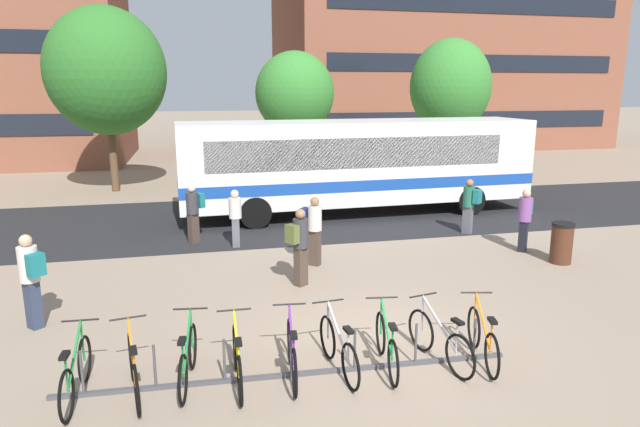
{
  "coord_description": "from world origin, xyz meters",
  "views": [
    {
      "loc": [
        -2.97,
        -8.23,
        4.28
      ],
      "look_at": [
        -0.13,
        4.08,
        1.4
      ],
      "focal_mm": 30.97,
      "sensor_mm": 36.0,
      "label": 1
    }
  ],
  "objects_px": {
    "commuter_teal_pack_4": "(525,216)",
    "commuter_navy_pack_5": "(235,214)",
    "parked_bicycle_green_2": "(188,360)",
    "commuter_teal_pack_2": "(194,209)",
    "parked_bicycle_silver_7": "(440,341)",
    "parked_bicycle_silver_5": "(338,349)",
    "parked_bicycle_purple_4": "(292,354)",
    "parked_bicycle_orange_8": "(483,339)",
    "street_tree_1": "(295,93)",
    "city_bus": "(359,163)",
    "parked_bicycle_green_0": "(76,374)",
    "trash_bin": "(562,243)",
    "commuter_olive_pack_1": "(300,242)",
    "commuter_teal_pack_6": "(470,203)",
    "commuter_teal_pack_3": "(31,275)",
    "parked_bicycle_yellow_3": "(237,361)",
    "parked_bicycle_orange_1": "(133,370)",
    "street_tree_0": "(106,71)",
    "street_tree_2": "(450,87)",
    "commuter_navy_pack_0": "(313,226)"
  },
  "relations": [
    {
      "from": "parked_bicycle_silver_7",
      "to": "parked_bicycle_orange_8",
      "type": "height_order",
      "value": "same"
    },
    {
      "from": "parked_bicycle_green_2",
      "to": "commuter_teal_pack_4",
      "type": "relative_size",
      "value": 1.01
    },
    {
      "from": "parked_bicycle_orange_1",
      "to": "street_tree_0",
      "type": "relative_size",
      "value": 0.23
    },
    {
      "from": "commuter_teal_pack_2",
      "to": "commuter_teal_pack_6",
      "type": "xyz_separation_m",
      "value": [
        8.02,
        -0.81,
        -0.02
      ]
    },
    {
      "from": "commuter_navy_pack_5",
      "to": "street_tree_2",
      "type": "xyz_separation_m",
      "value": [
        11.17,
        10.23,
        3.42
      ]
    },
    {
      "from": "commuter_teal_pack_4",
      "to": "parked_bicycle_green_2",
      "type": "bearing_deg",
      "value": -17.26
    },
    {
      "from": "parked_bicycle_green_0",
      "to": "trash_bin",
      "type": "bearing_deg",
      "value": -66.8
    },
    {
      "from": "street_tree_0",
      "to": "parked_bicycle_orange_8",
      "type": "bearing_deg",
      "value": -66.03
    },
    {
      "from": "city_bus",
      "to": "parked_bicycle_silver_5",
      "type": "height_order",
      "value": "city_bus"
    },
    {
      "from": "commuter_teal_pack_4",
      "to": "commuter_navy_pack_5",
      "type": "xyz_separation_m",
      "value": [
        -7.46,
        2.18,
        -0.05
      ]
    },
    {
      "from": "trash_bin",
      "to": "commuter_navy_pack_5",
      "type": "bearing_deg",
      "value": 156.94
    },
    {
      "from": "parked_bicycle_yellow_3",
      "to": "commuter_olive_pack_1",
      "type": "bearing_deg",
      "value": -22.47
    },
    {
      "from": "city_bus",
      "to": "commuter_navy_pack_5",
      "type": "bearing_deg",
      "value": -146.61
    },
    {
      "from": "parked_bicycle_green_2",
      "to": "commuter_teal_pack_2",
      "type": "height_order",
      "value": "commuter_teal_pack_2"
    },
    {
      "from": "commuter_navy_pack_0",
      "to": "commuter_navy_pack_5",
      "type": "xyz_separation_m",
      "value": [
        -1.73,
        2.09,
        -0.08
      ]
    },
    {
      "from": "parked_bicycle_orange_8",
      "to": "street_tree_1",
      "type": "bearing_deg",
      "value": 11.79
    },
    {
      "from": "city_bus",
      "to": "parked_bicycle_silver_7",
      "type": "height_order",
      "value": "city_bus"
    },
    {
      "from": "parked_bicycle_purple_4",
      "to": "commuter_navy_pack_5",
      "type": "height_order",
      "value": "commuter_navy_pack_5"
    },
    {
      "from": "parked_bicycle_green_2",
      "to": "street_tree_0",
      "type": "height_order",
      "value": "street_tree_0"
    },
    {
      "from": "parked_bicycle_purple_4",
      "to": "street_tree_2",
      "type": "distance_m",
      "value": 21.06
    },
    {
      "from": "parked_bicycle_silver_7",
      "to": "parked_bicycle_silver_5",
      "type": "bearing_deg",
      "value": 75.48
    },
    {
      "from": "parked_bicycle_green_0",
      "to": "commuter_teal_pack_6",
      "type": "bearing_deg",
      "value": -51.17
    },
    {
      "from": "commuter_teal_pack_6",
      "to": "street_tree_0",
      "type": "distance_m",
      "value": 15.42
    },
    {
      "from": "parked_bicycle_green_2",
      "to": "parked_bicycle_purple_4",
      "type": "distance_m",
      "value": 1.53
    },
    {
      "from": "city_bus",
      "to": "commuter_teal_pack_4",
      "type": "distance_m",
      "value": 6.17
    },
    {
      "from": "parked_bicycle_green_2",
      "to": "street_tree_0",
      "type": "distance_m",
      "value": 17.64
    },
    {
      "from": "commuter_navy_pack_5",
      "to": "street_tree_0",
      "type": "bearing_deg",
      "value": -150.97
    },
    {
      "from": "parked_bicycle_purple_4",
      "to": "parked_bicycle_orange_8",
      "type": "height_order",
      "value": "same"
    },
    {
      "from": "parked_bicycle_purple_4",
      "to": "commuter_navy_pack_5",
      "type": "xyz_separation_m",
      "value": [
        -0.25,
        7.34,
        0.53
      ]
    },
    {
      "from": "parked_bicycle_orange_8",
      "to": "commuter_teal_pack_2",
      "type": "bearing_deg",
      "value": 41.66
    },
    {
      "from": "trash_bin",
      "to": "street_tree_1",
      "type": "relative_size",
      "value": 0.17
    },
    {
      "from": "parked_bicycle_silver_7",
      "to": "trash_bin",
      "type": "bearing_deg",
      "value": -62.99
    },
    {
      "from": "parked_bicycle_orange_8",
      "to": "commuter_navy_pack_0",
      "type": "distance_m",
      "value": 5.69
    },
    {
      "from": "commuter_teal_pack_2",
      "to": "commuter_teal_pack_6",
      "type": "bearing_deg",
      "value": 135.18
    },
    {
      "from": "parked_bicycle_orange_1",
      "to": "trash_bin",
      "type": "xyz_separation_m",
      "value": [
        9.81,
        4.0,
        0.13
      ]
    },
    {
      "from": "parked_bicycle_green_2",
      "to": "commuter_teal_pack_3",
      "type": "xyz_separation_m",
      "value": [
        -2.71,
        2.61,
        0.63
      ]
    },
    {
      "from": "commuter_teal_pack_3",
      "to": "commuter_teal_pack_4",
      "type": "distance_m",
      "value": 11.69
    },
    {
      "from": "commuter_olive_pack_1",
      "to": "commuter_navy_pack_5",
      "type": "bearing_deg",
      "value": 72.8
    },
    {
      "from": "parked_bicycle_orange_1",
      "to": "commuter_olive_pack_1",
      "type": "height_order",
      "value": "commuter_olive_pack_1"
    },
    {
      "from": "trash_bin",
      "to": "street_tree_0",
      "type": "relative_size",
      "value": 0.14
    },
    {
      "from": "parked_bicycle_green_0",
      "to": "parked_bicycle_orange_8",
      "type": "xyz_separation_m",
      "value": [
        6.09,
        -0.27,
        0.0
      ]
    },
    {
      "from": "parked_bicycle_silver_7",
      "to": "parked_bicycle_green_0",
      "type": "bearing_deg",
      "value": 76.67
    },
    {
      "from": "parked_bicycle_yellow_3",
      "to": "commuter_olive_pack_1",
      "type": "xyz_separation_m",
      "value": [
        1.69,
        3.91,
        0.62
      ]
    },
    {
      "from": "street_tree_0",
      "to": "parked_bicycle_silver_5",
      "type": "bearing_deg",
      "value": -72.66
    },
    {
      "from": "parked_bicycle_orange_1",
      "to": "parked_bicycle_silver_5",
      "type": "xyz_separation_m",
      "value": [
        2.99,
        -0.03,
        0.0
      ]
    },
    {
      "from": "city_bus",
      "to": "parked_bicycle_purple_4",
      "type": "xyz_separation_m",
      "value": [
        -4.24,
        -10.51,
        -1.39
      ]
    },
    {
      "from": "city_bus",
      "to": "parked_bicycle_silver_7",
      "type": "bearing_deg",
      "value": -101.91
    },
    {
      "from": "parked_bicycle_green_2",
      "to": "commuter_olive_pack_1",
      "type": "distance_m",
      "value": 4.46
    },
    {
      "from": "parked_bicycle_green_2",
      "to": "commuter_teal_pack_3",
      "type": "distance_m",
      "value": 3.82
    },
    {
      "from": "parked_bicycle_silver_7",
      "to": "commuter_teal_pack_4",
      "type": "xyz_separation_m",
      "value": [
        4.86,
        5.26,
        0.59
      ]
    }
  ]
}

